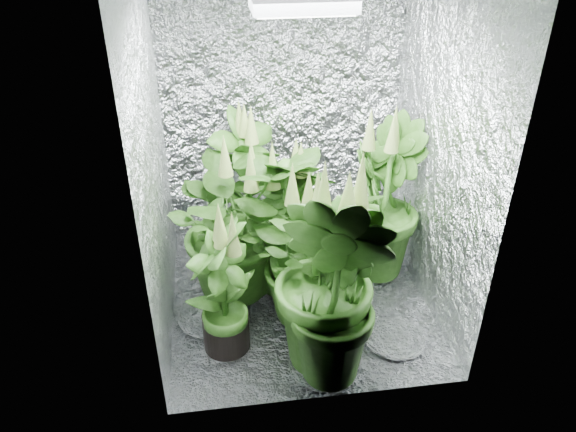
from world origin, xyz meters
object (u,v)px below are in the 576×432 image
Objects in this scene: grow_lamp at (303,2)px; plant_d at (292,227)px; plant_c at (382,201)px; plant_g at (333,284)px; plant_e at (312,252)px; plant_f at (223,289)px; circulation_fan at (380,247)px; plant_a at (236,225)px; plant_b at (247,187)px.

grow_lamp reaches higher than plant_d.
plant_g is (-0.51, -0.86, 0.06)m from plant_c.
plant_d is 0.74m from plant_g.
plant_c is 1.10× the size of plant_e.
plant_f is 2.78× the size of circulation_fan.
plant_d is 1.01× the size of plant_e.
grow_lamp reaches higher than plant_g.
circulation_fan is at bearing 31.01° from plant_f.
plant_c is 0.70m from plant_e.
plant_f is at bearing -165.91° from circulation_fan.
grow_lamp is 0.48× the size of plant_e.
plant_e is at bearing -77.76° from grow_lamp.
circulation_fan is (0.03, 0.05, -0.40)m from plant_c.
plant_f is at bearing -133.66° from plant_d.
plant_d is 1.14× the size of plant_f.
plant_f is 0.63m from plant_g.
circulation_fan is (1.09, 0.66, -0.28)m from plant_f.
plant_a is at bearing 174.76° from plant_d.
plant_d is (-0.61, -0.13, -0.05)m from plant_c.
plant_d is at bearing 103.14° from plant_e.
plant_d is at bearing 104.62° from grow_lamp.
plant_e is (0.04, -0.19, -1.33)m from grow_lamp.
plant_f is at bearing -102.38° from plant_b.
plant_g is (0.03, -0.42, 0.10)m from plant_e.
plant_f is 1.30m from circulation_fan.
plant_f is at bearing -143.65° from grow_lamp.
plant_a is at bearing 78.07° from plant_f.
grow_lamp is 1.47m from plant_b.
plant_f is (-0.45, -0.47, -0.07)m from plant_d.
plant_a is 0.34m from plant_d.
plant_a reaches higher than plant_d.
plant_f is (-0.11, -0.50, -0.09)m from plant_a.
circulation_fan is (0.54, 0.92, -0.45)m from plant_g.
plant_d is at bearing 46.34° from plant_f.
plant_f is at bearing 154.55° from plant_g.
plant_d is 0.83× the size of plant_g.
plant_b reaches higher than plant_f.
plant_d reaches higher than plant_f.
circulation_fan is at bearing -19.55° from plant_b.
plant_e is at bearing -39.60° from plant_a.
circulation_fan is (0.98, 0.16, -0.37)m from plant_a.
plant_e is at bearing 16.83° from plant_f.
plant_e reaches higher than plant_f.
plant_c is 0.40m from circulation_fan.
plant_a is at bearing 120.24° from plant_g.
grow_lamp is 1.37m from plant_a.
plant_c reaches higher than plant_e.
grow_lamp reaches higher than plant_e.
plant_c reaches higher than plant_f.
circulation_fan is (0.88, -0.31, -0.37)m from plant_b.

